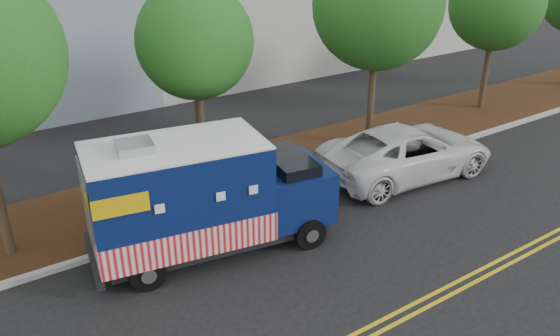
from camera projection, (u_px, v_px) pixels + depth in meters
ground at (269, 232)px, 15.17m from camera, size 120.00×120.00×0.00m
curb at (243, 209)px, 16.20m from camera, size 120.00×0.18×0.15m
mulch_strip at (211, 183)px, 17.78m from camera, size 120.00×4.00×0.15m
centerline_near at (380, 321)px, 11.82m from camera, size 120.00×0.10×0.01m
centerline_far at (389, 327)px, 11.63m from camera, size 120.00×0.10×0.01m
tree_b at (195, 41)px, 15.40m from camera, size 3.35×3.35×6.47m
tree_c at (378, 4)px, 18.76m from camera, size 4.56×4.56×7.54m
tree_d at (497, 4)px, 22.85m from camera, size 3.92×3.92×6.66m
sign_post at (130, 201)px, 14.30m from camera, size 0.06×0.06×2.40m
food_truck at (200, 200)px, 13.74m from camera, size 6.55×3.29×3.30m
white_car at (407, 151)px, 18.24m from camera, size 6.34×3.36×1.70m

